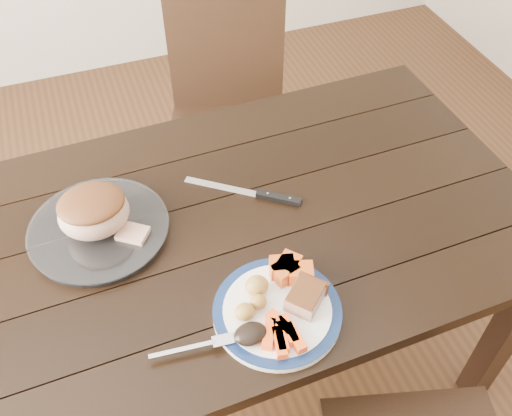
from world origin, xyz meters
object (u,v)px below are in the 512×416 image
object	(u,v)px
pork_slice	(305,297)
fork	(198,346)
dinner_plate	(277,312)
serving_platter	(99,230)
dining_table	(225,247)
roast_joint	(94,213)
chair_far	(226,109)
carving_knife	(264,195)

from	to	relation	value
pork_slice	fork	world-z (taller)	pork_slice
dinner_plate	serving_platter	bearing A→B (deg)	131.45
dinner_plate	dining_table	bearing A→B (deg)	95.99
serving_platter	roast_joint	xyz separation A→B (m)	(0.00, -0.00, 0.06)
pork_slice	roast_joint	size ratio (longest dim) A/B	0.49
fork	chair_far	bearing A→B (deg)	74.96
chair_far	pork_slice	bearing A→B (deg)	102.80
dinner_plate	serving_platter	xyz separation A→B (m)	(-0.33, 0.37, 0.00)
dining_table	chair_far	bearing A→B (deg)	71.94
pork_slice	roast_joint	world-z (taller)	roast_joint
dinner_plate	pork_slice	xyz separation A→B (m)	(0.06, -0.01, 0.03)
dinner_plate	fork	bearing A→B (deg)	-171.54
carving_knife	chair_far	bearing A→B (deg)	117.79
dinner_plate	fork	world-z (taller)	fork
pork_slice	fork	bearing A→B (deg)	-174.84
serving_platter	fork	xyz separation A→B (m)	(0.14, -0.40, 0.01)
pork_slice	dinner_plate	bearing A→B (deg)	175.24
chair_far	carving_knife	size ratio (longest dim) A/B	3.46
serving_platter	pork_slice	distance (m)	0.54
fork	carving_knife	size ratio (longest dim) A/B	0.66
serving_platter	fork	distance (m)	0.42
dining_table	fork	xyz separation A→B (m)	(-0.16, -0.32, 0.11)
dinner_plate	pork_slice	size ratio (longest dim) A/B	3.40
fork	carving_knife	xyz separation A→B (m)	(0.29, 0.37, -0.01)
chair_far	dinner_plate	xyz separation A→B (m)	(-0.21, -1.02, 0.23)
dining_table	fork	bearing A→B (deg)	-116.17
serving_platter	carving_knife	world-z (taller)	serving_platter
pork_slice	fork	size ratio (longest dim) A/B	0.47
serving_platter	pork_slice	world-z (taller)	pork_slice
chair_far	carving_knife	bearing A→B (deg)	101.74
chair_far	fork	distance (m)	1.15
fork	dining_table	bearing A→B (deg)	69.39
dining_table	pork_slice	world-z (taller)	pork_slice
dining_table	serving_platter	bearing A→B (deg)	165.00
serving_platter	fork	bearing A→B (deg)	-70.65
dining_table	pork_slice	size ratio (longest dim) A/B	19.51
fork	pork_slice	bearing A→B (deg)	10.73
roast_joint	carving_knife	world-z (taller)	roast_joint
dining_table	carving_knife	bearing A→B (deg)	22.77
dinner_plate	fork	xyz separation A→B (m)	(-0.19, -0.03, 0.01)
dining_table	pork_slice	bearing A→B (deg)	-72.46
chair_far	serving_platter	distance (m)	0.88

